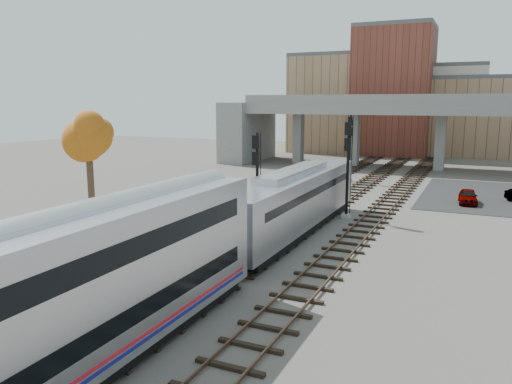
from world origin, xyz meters
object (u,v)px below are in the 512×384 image
Objects in this scene: signal_mast_near at (257,186)px; car_a at (468,196)px; signal_mast_mid at (347,170)px; signal_mast_far at (350,149)px; tree at (88,137)px; locomotive at (293,200)px.

signal_mast_near reaches higher than car_a.
signal_mast_near is 8.26m from signal_mast_mid.
signal_mast_far is at bearing 90.00° from signal_mast_near.
car_a is (22.43, 20.58, -5.71)m from tree.
signal_mast_mid reaches higher than signal_mast_near.
signal_mast_near is at bearing -119.81° from signal_mast_mid.
signal_mast_mid is 12.86m from car_a.
signal_mast_near is 24.28m from signal_mast_far.
signal_mast_mid is 1.02× the size of signal_mast_far.
locomotive is 2.65× the size of signal_mast_far.
signal_mast_mid reaches higher than locomotive.
signal_mast_near is at bearing -151.81° from locomotive.
signal_mast_far is (-4.10, 17.12, -0.08)m from signal_mast_mid.
signal_mast_far is 1.98× the size of car_a.
signal_mast_far is 14.70m from car_a.
signal_mast_far reaches higher than car_a.
tree is at bearing -158.94° from signal_mast_near.
locomotive is 2.61× the size of signal_mast_mid.
signal_mast_far reaches higher than locomotive.
signal_mast_mid is at bearing 71.65° from locomotive.
signal_mast_far is at bearing 143.84° from car_a.
signal_mast_far is 30.12m from tree.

